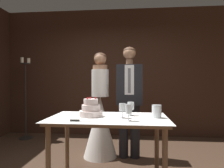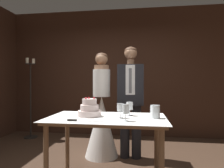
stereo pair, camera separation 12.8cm
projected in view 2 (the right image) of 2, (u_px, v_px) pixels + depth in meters
wall_back at (119, 73)px, 4.57m from camera, size 5.27×0.12×2.86m
cake_table at (107, 126)px, 2.32m from camera, size 1.37×0.80×0.81m
tiered_cake at (90, 109)px, 2.39m from camera, size 0.28×0.28×0.23m
cake_knife at (78, 120)px, 2.09m from camera, size 0.39×0.03×0.02m
wine_glass_near at (126, 110)px, 2.09m from camera, size 0.07×0.07×0.18m
wine_glass_middle at (120, 108)px, 2.26m from camera, size 0.07×0.07×0.17m
wine_glass_far at (130, 107)px, 2.43m from camera, size 0.08×0.08×0.17m
hurricane_candle at (155, 112)px, 2.26m from camera, size 0.11×0.11×0.15m
bride at (102, 118)px, 3.26m from camera, size 0.54×0.54×1.69m
groom at (131, 96)px, 3.18m from camera, size 0.41×0.25×1.78m
candle_stand at (30, 101)px, 4.35m from camera, size 0.28×0.28×1.74m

